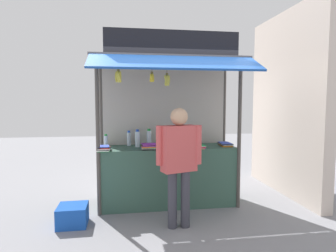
{
  "coord_description": "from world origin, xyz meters",
  "views": [
    {
      "loc": [
        -0.71,
        -4.68,
        1.72
      ],
      "look_at": [
        0.0,
        0.0,
        1.32
      ],
      "focal_mm": 30.61,
      "sensor_mm": 36.0,
      "label": 1
    }
  ],
  "objects_px": {
    "banana_bunch_inner_right": "(118,77)",
    "vendor_person": "(179,156)",
    "water_bottle_front_left": "(149,138)",
    "water_bottle_front_right": "(138,139)",
    "water_bottle_mid_left": "(106,142)",
    "magazine_stack_left": "(225,144)",
    "water_bottle_right": "(129,139)",
    "water_bottle_center": "(183,140)",
    "banana_bunch_inner_left": "(152,78)",
    "banana_bunch_leftmost": "(167,80)",
    "magazine_stack_far_right": "(197,146)",
    "magazine_stack_far_left": "(149,146)",
    "magazine_stack_back_right": "(104,148)",
    "plastic_crate": "(73,215)"
  },
  "relations": [
    {
      "from": "magazine_stack_left",
      "to": "magazine_stack_back_right",
      "type": "height_order",
      "value": "magazine_stack_back_right"
    },
    {
      "from": "banana_bunch_leftmost",
      "to": "vendor_person",
      "type": "height_order",
      "value": "banana_bunch_leftmost"
    },
    {
      "from": "water_bottle_mid_left",
      "to": "plastic_crate",
      "type": "xyz_separation_m",
      "value": [
        -0.43,
        -0.65,
        -0.94
      ]
    },
    {
      "from": "water_bottle_mid_left",
      "to": "magazine_stack_far_right",
      "type": "xyz_separation_m",
      "value": [
        1.47,
        -0.2,
        -0.08
      ]
    },
    {
      "from": "magazine_stack_far_right",
      "to": "banana_bunch_inner_right",
      "type": "distance_m",
      "value": 1.67
    },
    {
      "from": "water_bottle_front_right",
      "to": "magazine_stack_back_right",
      "type": "relative_size",
      "value": 1.1
    },
    {
      "from": "water_bottle_mid_left",
      "to": "magazine_stack_back_right",
      "type": "xyz_separation_m",
      "value": [
        -0.02,
        -0.25,
        -0.07
      ]
    },
    {
      "from": "banana_bunch_inner_right",
      "to": "water_bottle_front_left",
      "type": "bearing_deg",
      "value": 50.67
    },
    {
      "from": "water_bottle_front_left",
      "to": "vendor_person",
      "type": "relative_size",
      "value": 0.18
    },
    {
      "from": "magazine_stack_far_right",
      "to": "plastic_crate",
      "type": "relative_size",
      "value": 0.68
    },
    {
      "from": "water_bottle_center",
      "to": "banana_bunch_leftmost",
      "type": "xyz_separation_m",
      "value": [
        -0.34,
        -0.47,
        0.96
      ]
    },
    {
      "from": "magazine_stack_left",
      "to": "vendor_person",
      "type": "relative_size",
      "value": 0.19
    },
    {
      "from": "water_bottle_front_right",
      "to": "water_bottle_front_left",
      "type": "relative_size",
      "value": 1.0
    },
    {
      "from": "banana_bunch_inner_left",
      "to": "water_bottle_right",
      "type": "bearing_deg",
      "value": 116.83
    },
    {
      "from": "water_bottle_center",
      "to": "vendor_person",
      "type": "bearing_deg",
      "value": -104.77
    },
    {
      "from": "magazine_stack_far_right",
      "to": "vendor_person",
      "type": "relative_size",
      "value": 0.17
    },
    {
      "from": "water_bottle_right",
      "to": "plastic_crate",
      "type": "bearing_deg",
      "value": -132.7
    },
    {
      "from": "magazine_stack_back_right",
      "to": "magazine_stack_far_left",
      "type": "bearing_deg",
      "value": 4.82
    },
    {
      "from": "water_bottle_front_left",
      "to": "water_bottle_mid_left",
      "type": "bearing_deg",
      "value": -167.78
    },
    {
      "from": "plastic_crate",
      "to": "magazine_stack_left",
      "type": "bearing_deg",
      "value": 13.82
    },
    {
      "from": "water_bottle_center",
      "to": "magazine_stack_left",
      "type": "xyz_separation_m",
      "value": [
        0.72,
        -0.07,
        -0.08
      ]
    },
    {
      "from": "water_bottle_mid_left",
      "to": "vendor_person",
      "type": "relative_size",
      "value": 0.14
    },
    {
      "from": "water_bottle_front_left",
      "to": "magazine_stack_left",
      "type": "xyz_separation_m",
      "value": [
        1.29,
        -0.2,
        -0.11
      ]
    },
    {
      "from": "magazine_stack_far_left",
      "to": "magazine_stack_far_right",
      "type": "xyz_separation_m",
      "value": [
        0.79,
        -0.01,
        -0.02
      ]
    },
    {
      "from": "water_bottle_front_right",
      "to": "plastic_crate",
      "type": "xyz_separation_m",
      "value": [
        -0.94,
        -0.71,
        -0.97
      ]
    },
    {
      "from": "banana_bunch_inner_right",
      "to": "banana_bunch_inner_left",
      "type": "height_order",
      "value": "same"
    },
    {
      "from": "water_bottle_mid_left",
      "to": "banana_bunch_inner_left",
      "type": "distance_m",
      "value": 1.3
    },
    {
      "from": "magazine_stack_left",
      "to": "magazine_stack_far_left",
      "type": "bearing_deg",
      "value": -173.77
    },
    {
      "from": "banana_bunch_inner_right",
      "to": "vendor_person",
      "type": "distance_m",
      "value": 1.45
    },
    {
      "from": "banana_bunch_leftmost",
      "to": "vendor_person",
      "type": "bearing_deg",
      "value": -79.86
    },
    {
      "from": "magazine_stack_left",
      "to": "banana_bunch_leftmost",
      "type": "height_order",
      "value": "banana_bunch_leftmost"
    },
    {
      "from": "water_bottle_mid_left",
      "to": "magazine_stack_far_right",
      "type": "distance_m",
      "value": 1.48
    },
    {
      "from": "water_bottle_right",
      "to": "water_bottle_center",
      "type": "xyz_separation_m",
      "value": [
        0.91,
        -0.2,
        -0.01
      ]
    },
    {
      "from": "banana_bunch_inner_right",
      "to": "water_bottle_mid_left",
      "type": "bearing_deg",
      "value": 116.68
    },
    {
      "from": "banana_bunch_inner_left",
      "to": "plastic_crate",
      "type": "relative_size",
      "value": 0.68
    },
    {
      "from": "water_bottle_center",
      "to": "magazine_stack_left",
      "type": "height_order",
      "value": "water_bottle_center"
    },
    {
      "from": "magazine_stack_far_right",
      "to": "vendor_person",
      "type": "bearing_deg",
      "value": -120.99
    },
    {
      "from": "magazine_stack_far_left",
      "to": "banana_bunch_leftmost",
      "type": "relative_size",
      "value": 0.77
    },
    {
      "from": "banana_bunch_inner_left",
      "to": "plastic_crate",
      "type": "bearing_deg",
      "value": -169.78
    },
    {
      "from": "water_bottle_front_left",
      "to": "magazine_stack_far_right",
      "type": "distance_m",
      "value": 0.84
    },
    {
      "from": "water_bottle_front_right",
      "to": "banana_bunch_leftmost",
      "type": "height_order",
      "value": "banana_bunch_leftmost"
    },
    {
      "from": "water_bottle_front_left",
      "to": "magazine_stack_back_right",
      "type": "distance_m",
      "value": 0.84
    },
    {
      "from": "magazine_stack_far_left",
      "to": "magazine_stack_back_right",
      "type": "xyz_separation_m",
      "value": [
        -0.7,
        -0.06,
        -0.01
      ]
    },
    {
      "from": "water_bottle_front_right",
      "to": "water_bottle_right",
      "type": "xyz_separation_m",
      "value": [
        -0.14,
        0.16,
        -0.02
      ]
    },
    {
      "from": "water_bottle_right",
      "to": "water_bottle_front_left",
      "type": "distance_m",
      "value": 0.35
    },
    {
      "from": "water_bottle_mid_left",
      "to": "magazine_stack_left",
      "type": "relative_size",
      "value": 0.72
    },
    {
      "from": "water_bottle_front_left",
      "to": "plastic_crate",
      "type": "bearing_deg",
      "value": -144.93
    },
    {
      "from": "water_bottle_front_left",
      "to": "water_bottle_front_right",
      "type": "bearing_deg",
      "value": -155.49
    },
    {
      "from": "banana_bunch_inner_left",
      "to": "vendor_person",
      "type": "height_order",
      "value": "banana_bunch_inner_left"
    },
    {
      "from": "water_bottle_right",
      "to": "banana_bunch_inner_left",
      "type": "relative_size",
      "value": 0.96
    }
  ]
}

